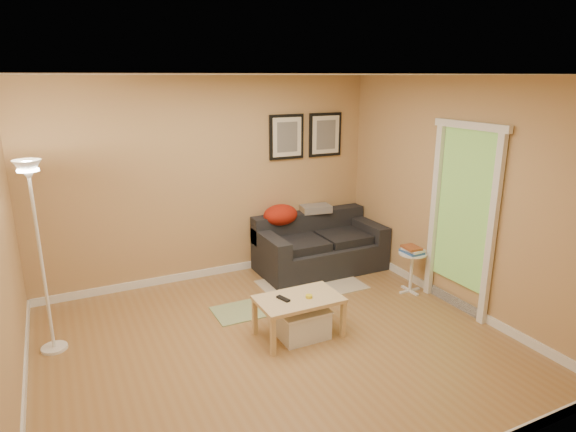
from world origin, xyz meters
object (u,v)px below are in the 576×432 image
object	(u,v)px
sofa	(320,244)
book_stack	(412,249)
storage_bin	(303,323)
side_table	(411,272)
floor_lamp	(42,265)
coffee_table	(299,317)

from	to	relation	value
sofa	book_stack	xyz separation A→B (m)	(0.63, -1.13, 0.18)
storage_bin	book_stack	bearing A→B (deg)	12.94
side_table	book_stack	distance (m)	0.30
side_table	floor_lamp	bearing A→B (deg)	173.17
coffee_table	book_stack	xyz separation A→B (m)	(1.73, 0.34, 0.34)
sofa	coffee_table	distance (m)	1.84
sofa	side_table	world-z (taller)	sofa
book_stack	coffee_table	bearing A→B (deg)	-176.73
storage_bin	floor_lamp	size ratio (longest dim) A/B	0.27
coffee_table	side_table	world-z (taller)	side_table
storage_bin	floor_lamp	bearing A→B (deg)	159.42
storage_bin	side_table	world-z (taller)	side_table
coffee_table	side_table	xyz separation A→B (m)	(1.74, 0.34, 0.04)
sofa	side_table	size ratio (longest dim) A/B	3.30
sofa	side_table	bearing A→B (deg)	-60.61
storage_bin	sofa	bearing A→B (deg)	54.79
sofa	storage_bin	bearing A→B (deg)	-125.21
side_table	book_stack	xyz separation A→B (m)	(-0.01, 0.01, 0.30)
side_table	floor_lamp	world-z (taller)	floor_lamp
sofa	coffee_table	xyz separation A→B (m)	(-1.10, -1.47, -0.16)
coffee_table	storage_bin	size ratio (longest dim) A/B	1.68
sofa	coffee_table	size ratio (longest dim) A/B	1.99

